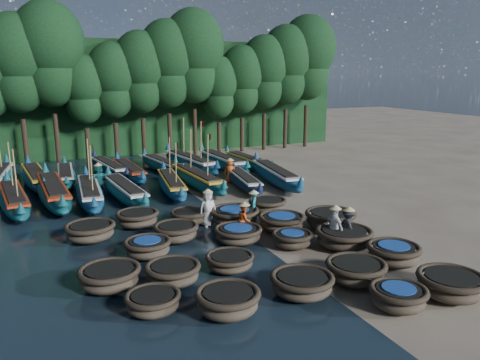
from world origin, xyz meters
name	(u,v)px	position (x,y,z in m)	size (l,w,h in m)	color
ground	(238,227)	(0.00, 0.00, 0.00)	(120.00, 120.00, 0.00)	gray
foliage_wall	(132,98)	(0.00, 23.50, 5.00)	(40.00, 3.00, 10.00)	black
coracle_3	(398,296)	(1.39, -9.28, 0.43)	(2.16, 2.16, 0.74)	brown
coracle_4	(451,284)	(3.51, -9.39, 0.47)	(2.24, 2.24, 0.82)	brown
coracle_5	(153,302)	(-5.68, -6.37, 0.38)	(1.90, 1.90, 0.66)	brown
coracle_6	(228,301)	(-3.61, -7.42, 0.47)	(2.39, 2.39, 0.81)	brown
coracle_7	(302,284)	(-0.88, -7.27, 0.43)	(2.17, 2.17, 0.75)	brown
coracle_8	(356,271)	(1.37, -7.19, 0.45)	(2.17, 2.17, 0.79)	brown
coracle_9	(393,253)	(3.66, -6.53, 0.48)	(2.52, 2.52, 0.82)	brown
coracle_10	(110,277)	(-6.62, -4.15, 0.45)	(2.23, 2.23, 0.79)	brown
coracle_11	(173,273)	(-4.57, -4.73, 0.45)	(2.28, 2.28, 0.78)	brown
coracle_12	(230,261)	(-2.28, -4.41, 0.36)	(2.09, 2.09, 0.63)	brown
coracle_13	(292,239)	(1.05, -3.35, 0.39)	(1.93, 1.93, 0.68)	brown
coracle_14	(344,237)	(3.02, -4.27, 0.48)	(2.51, 2.51, 0.84)	brown
coracle_15	(148,247)	(-4.79, -1.91, 0.44)	(2.26, 2.26, 0.75)	brown
coracle_16	(176,232)	(-3.23, -0.64, 0.45)	(2.32, 2.32, 0.79)	brown
coracle_17	(238,234)	(-0.81, -1.90, 0.41)	(2.35, 2.35, 0.72)	brown
coracle_18	(282,222)	(1.67, -1.32, 0.45)	(2.19, 2.19, 0.78)	brown
coracle_19	(330,219)	(3.98, -1.91, 0.48)	(2.91, 2.91, 0.84)	brown
coracle_20	(90,231)	(-6.65, 0.98, 0.46)	(2.36, 2.36, 0.80)	brown
coracle_21	(137,218)	(-4.35, 2.01, 0.45)	(2.26, 2.26, 0.78)	brown
coracle_22	(189,216)	(-1.97, 1.38, 0.41)	(2.08, 2.08, 0.72)	brown
coracle_23	(235,215)	(0.03, 0.42, 0.47)	(2.67, 2.67, 0.82)	brown
coracle_24	(268,205)	(2.33, 1.39, 0.46)	(2.05, 2.05, 0.81)	brown
long_boat_1	(14,199)	(-9.81, 7.75, 0.56)	(2.29, 8.24, 3.52)	#0E5251
long_boat_2	(53,192)	(-7.78, 8.34, 0.62)	(2.10, 9.21, 1.62)	#0E5251
long_boat_3	(90,193)	(-5.88, 7.53, 0.55)	(1.91, 8.21, 3.49)	navy
long_boat_4	(125,191)	(-3.97, 7.21, 0.54)	(2.10, 8.08, 1.43)	#0E5251
long_boat_5	(172,184)	(-1.02, 7.75, 0.52)	(2.33, 7.70, 3.30)	navy
long_boat_6	(197,179)	(0.82, 8.32, 0.58)	(1.96, 8.53, 3.63)	#0E5251
long_boat_7	(243,180)	(3.49, 7.00, 0.49)	(2.31, 7.22, 1.28)	#0F1638
long_boat_8	(276,175)	(5.93, 7.17, 0.59)	(2.71, 8.72, 1.55)	navy
long_boat_10	(36,178)	(-8.62, 12.96, 0.56)	(2.31, 8.38, 1.48)	navy
long_boat_11	(66,175)	(-6.77, 13.23, 0.49)	(1.64, 7.28, 1.28)	#0E5251
long_boat_12	(109,168)	(-3.73, 14.33, 0.53)	(2.51, 7.88, 1.40)	#0F1638
long_boat_13	(129,171)	(-2.63, 12.83, 0.52)	(1.69, 7.77, 1.37)	navy
long_boat_14	(162,165)	(0.09, 14.08, 0.51)	(2.38, 7.53, 1.34)	#0E5251
long_boat_15	(190,162)	(2.15, 13.70, 0.61)	(2.64, 9.03, 3.86)	navy
long_boat_16	(222,162)	(4.51, 13.08, 0.59)	(1.90, 8.74, 1.54)	#0E5251
long_boat_17	(248,162)	(6.38, 12.52, 0.52)	(1.72, 7.73, 1.36)	#0E5251
fisherman_0	(208,208)	(-1.22, 0.75, 0.94)	(0.91, 0.63, 1.97)	silver
fisherman_1	(254,205)	(1.04, 0.41, 0.89)	(0.62, 0.68, 1.76)	#17635E
fisherman_2	(244,218)	(-0.15, -1.11, 0.81)	(0.81, 0.89, 1.69)	#C54E1A
fisherman_3	(348,226)	(3.45, -3.96, 0.84)	(0.68, 1.07, 1.79)	black
fisherman_4	(335,225)	(2.77, -3.93, 0.93)	(0.52, 1.04, 1.93)	silver
fisherman_5	(99,178)	(-5.10, 9.41, 0.93)	(1.73, 1.26, 2.01)	#17635E
fisherman_6	(230,170)	(3.28, 8.68, 0.86)	(0.93, 0.82, 1.79)	#C54E1A
tree_3	(17,62)	(-9.10, 20.00, 8.00)	(4.92, 4.92, 11.60)	black
tree_4	(49,53)	(-6.80, 20.00, 8.67)	(5.34, 5.34, 12.58)	black
tree_5	(84,89)	(-4.50, 20.00, 5.97)	(3.68, 3.68, 8.68)	black
tree_6	(113,80)	(-2.20, 20.00, 6.65)	(4.09, 4.09, 9.65)	black
tree_7	(141,71)	(0.10, 20.00, 7.32)	(4.51, 4.51, 10.63)	black
tree_8	(167,63)	(2.40, 20.00, 8.00)	(4.92, 4.92, 11.60)	black
tree_9	(193,55)	(4.70, 20.00, 8.67)	(5.34, 5.34, 12.58)	black
tree_10	(218,87)	(7.00, 20.00, 5.97)	(3.68, 3.68, 8.68)	black
tree_11	(242,79)	(9.30, 20.00, 6.65)	(4.09, 4.09, 9.65)	black
tree_12	(265,71)	(11.60, 20.00, 7.32)	(4.51, 4.51, 10.63)	black
tree_13	(287,64)	(13.90, 20.00, 8.00)	(4.92, 4.92, 11.60)	black
tree_14	(308,57)	(16.20, 20.00, 8.67)	(5.34, 5.34, 12.58)	black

